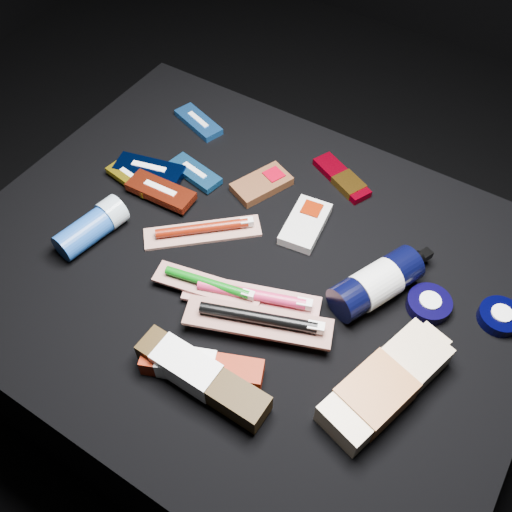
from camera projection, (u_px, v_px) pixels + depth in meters
The scene contains 21 objects.
ground at pixel (248, 368), 1.30m from camera, with size 3.00×3.00×0.00m, color black.
cloth_table at pixel (247, 323), 1.14m from camera, with size 0.98×0.78×0.40m, color black.
luna_bar_0 at pixel (198, 122), 1.20m from camera, with size 0.12×0.08×0.02m.
luna_bar_1 at pixel (195, 173), 1.11m from camera, with size 0.12×0.06×0.01m.
luna_bar_2 at pixel (149, 170), 1.10m from camera, with size 0.14×0.08×0.02m.
luna_bar_3 at pixel (131, 178), 1.09m from camera, with size 0.11×0.06×0.01m.
luna_bar_4 at pixel (161, 191), 1.06m from camera, with size 0.13×0.06×0.02m.
clif_bar_0 at pixel (264, 183), 1.09m from camera, with size 0.10×0.12×0.02m.
clif_bar_1 at pixel (306, 222), 1.03m from camera, with size 0.08×0.12×0.02m.
power_bar at pixel (344, 180), 1.10m from camera, with size 0.14×0.09×0.02m.
lotion_bottle at pixel (376, 283), 0.92m from camera, with size 0.12×0.20×0.06m.
cream_tin_upper at pixel (500, 316), 0.91m from camera, with size 0.07×0.07×0.02m.
cream_tin_lower at pixel (429, 304), 0.92m from camera, with size 0.07×0.07×0.02m.
bodywash_bottle at pixel (384, 386), 0.82m from camera, with size 0.13×0.24×0.05m.
deodorant_stick at pixel (92, 227), 1.00m from camera, with size 0.07×0.14×0.05m.
toothbrush_pack_0 at pixel (204, 230), 1.02m from camera, with size 0.19×0.18×0.02m.
toothbrush_pack_1 at pixel (253, 297), 0.92m from camera, with size 0.23×0.12×0.03m.
toothbrush_pack_2 at pixel (209, 285), 0.93m from camera, with size 0.19×0.08×0.02m.
toothbrush_pack_3 at pixel (260, 320), 0.88m from camera, with size 0.24×0.13×0.03m.
toothpaste_carton_red at pixel (197, 366), 0.85m from camera, with size 0.18×0.11×0.04m.
toothpaste_carton_green at pixel (197, 374), 0.83m from camera, with size 0.21×0.05×0.04m.
Camera 1 is at (0.33, -0.49, 1.19)m, focal length 40.00 mm.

